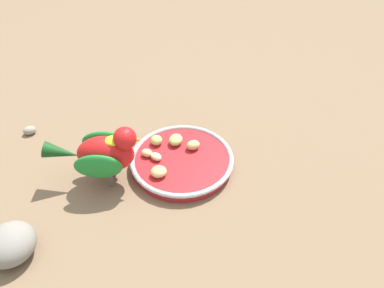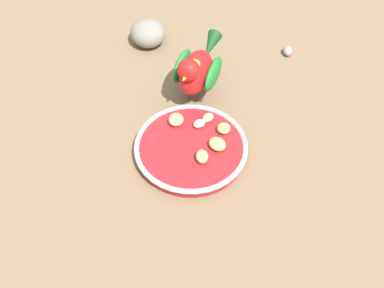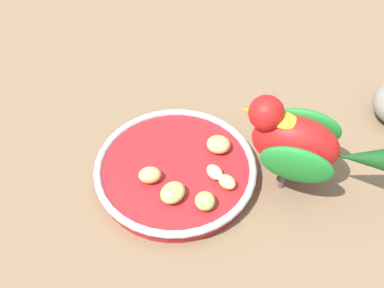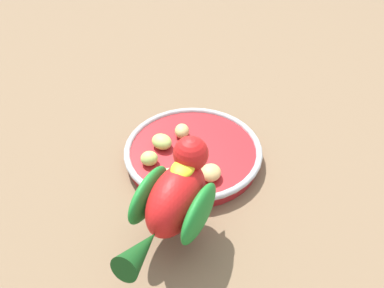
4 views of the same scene
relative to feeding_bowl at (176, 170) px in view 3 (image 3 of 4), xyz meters
name	(u,v)px [view 3 (image 3 of 4)]	position (x,y,z in m)	size (l,w,h in m)	color
ground_plane	(155,184)	(-0.02, -0.03, -0.01)	(4.00, 4.00, 0.00)	#7A6047
feeding_bowl	(176,170)	(0.00, 0.00, 0.00)	(0.23, 0.23, 0.03)	#AD1E23
apple_piece_0	(205,201)	(0.07, -0.04, 0.02)	(0.03, 0.03, 0.02)	#B2CC66
apple_piece_1	(173,193)	(0.02, -0.05, 0.02)	(0.04, 0.03, 0.02)	#B2CC66
apple_piece_2	(227,182)	(0.08, 0.00, 0.02)	(0.03, 0.02, 0.02)	#E5C67F
apple_piece_3	(215,172)	(0.06, 0.01, 0.01)	(0.03, 0.02, 0.02)	beige
apple_piece_4	(151,176)	(-0.02, -0.04, 0.02)	(0.03, 0.02, 0.02)	tan
apple_piece_5	(218,144)	(0.04, 0.06, 0.02)	(0.03, 0.03, 0.02)	tan
parrot	(299,142)	(0.15, 0.07, 0.07)	(0.20, 0.11, 0.14)	#59544C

